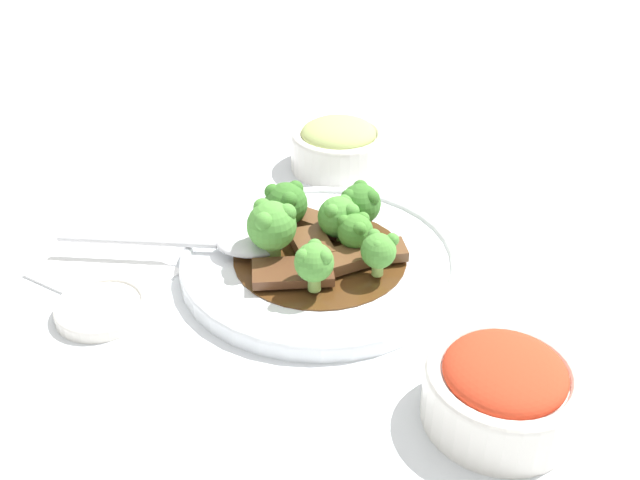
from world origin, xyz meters
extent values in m
plane|color=silver|center=(0.00, 0.00, 0.00)|extent=(4.00, 4.00, 0.00)
cylinder|color=white|center=(0.00, 0.00, 0.01)|extent=(0.27, 0.27, 0.01)
torus|color=white|center=(0.00, 0.00, 0.01)|extent=(0.27, 0.27, 0.01)
cylinder|color=#4C2D14|center=(0.00, 0.00, 0.01)|extent=(0.17, 0.17, 0.00)
cube|color=brown|center=(-0.01, 0.00, 0.03)|extent=(0.06, 0.06, 0.01)
cube|color=brown|center=(-0.03, 0.04, 0.02)|extent=(0.06, 0.03, 0.01)
cube|color=brown|center=(0.05, 0.03, 0.02)|extent=(0.06, 0.05, 0.01)
cube|color=#56331E|center=(0.00, -0.05, 0.02)|extent=(0.08, 0.08, 0.01)
cube|color=brown|center=(0.02, -0.01, 0.02)|extent=(0.06, 0.07, 0.01)
cylinder|color=#8EB756|center=(0.00, 0.03, 0.02)|extent=(0.01, 0.01, 0.01)
sphere|color=#4C8E38|center=(0.00, 0.03, 0.04)|extent=(0.04, 0.04, 0.04)
sphere|color=#4C8E38|center=(0.01, 0.03, 0.05)|extent=(0.02, 0.02, 0.02)
sphere|color=#4C8E38|center=(0.00, 0.04, 0.05)|extent=(0.02, 0.02, 0.02)
sphere|color=#4C8E38|center=(0.00, 0.02, 0.05)|extent=(0.02, 0.02, 0.02)
cylinder|color=#7FA84C|center=(-0.03, -0.03, 0.03)|extent=(0.02, 0.02, 0.02)
sphere|color=#4C8E38|center=(-0.03, -0.03, 0.05)|extent=(0.05, 0.05, 0.05)
sphere|color=#4C8E38|center=(-0.02, -0.02, 0.07)|extent=(0.02, 0.02, 0.02)
sphere|color=#4C8E38|center=(-0.05, -0.02, 0.07)|extent=(0.02, 0.02, 0.02)
sphere|color=#4C8E38|center=(-0.03, -0.04, 0.07)|extent=(0.02, 0.02, 0.02)
cylinder|color=#8EB756|center=(-0.06, 0.02, 0.02)|extent=(0.01, 0.01, 0.01)
sphere|color=#387028|center=(-0.06, 0.02, 0.04)|extent=(0.04, 0.04, 0.04)
sphere|color=#387028|center=(-0.05, 0.04, 0.06)|extent=(0.02, 0.02, 0.02)
sphere|color=#387028|center=(-0.07, 0.02, 0.06)|extent=(0.02, 0.02, 0.02)
sphere|color=#387028|center=(-0.05, 0.02, 0.06)|extent=(0.02, 0.02, 0.02)
cylinder|color=#8EB756|center=(0.01, 0.06, 0.02)|extent=(0.01, 0.01, 0.01)
sphere|color=#387028|center=(0.01, 0.06, 0.05)|extent=(0.04, 0.04, 0.04)
sphere|color=#387028|center=(0.00, 0.07, 0.06)|extent=(0.02, 0.02, 0.02)
sphere|color=#387028|center=(0.00, 0.05, 0.06)|extent=(0.02, 0.02, 0.02)
sphere|color=#387028|center=(0.02, 0.06, 0.06)|extent=(0.02, 0.02, 0.02)
cylinder|color=#8EB756|center=(0.06, 0.00, 0.03)|extent=(0.01, 0.01, 0.01)
sphere|color=#4C8E38|center=(0.06, 0.00, 0.05)|extent=(0.03, 0.03, 0.03)
sphere|color=#4C8E38|center=(0.05, 0.01, 0.05)|extent=(0.01, 0.01, 0.01)
sphere|color=#4C8E38|center=(0.07, -0.01, 0.05)|extent=(0.01, 0.01, 0.01)
sphere|color=#4C8E38|center=(0.07, 0.01, 0.05)|extent=(0.01, 0.01, 0.01)
cylinder|color=#8EB756|center=(0.03, 0.02, 0.02)|extent=(0.01, 0.01, 0.01)
sphere|color=#427F2D|center=(0.03, 0.02, 0.04)|extent=(0.03, 0.03, 0.03)
sphere|color=#427F2D|center=(0.02, 0.02, 0.05)|extent=(0.01, 0.01, 0.01)
sphere|color=#427F2D|center=(0.03, 0.02, 0.05)|extent=(0.01, 0.01, 0.01)
sphere|color=#427F2D|center=(0.03, 0.03, 0.05)|extent=(0.01, 0.01, 0.01)
cylinder|color=#7FA84C|center=(0.03, -0.05, 0.03)|extent=(0.01, 0.01, 0.02)
sphere|color=#4C8E38|center=(0.03, -0.05, 0.05)|extent=(0.04, 0.04, 0.04)
sphere|color=#4C8E38|center=(0.02, -0.06, 0.06)|extent=(0.01, 0.01, 0.01)
sphere|color=#4C8E38|center=(0.04, -0.05, 0.06)|extent=(0.01, 0.01, 0.01)
sphere|color=#4C8E38|center=(0.02, -0.04, 0.06)|extent=(0.01, 0.01, 0.01)
ellipsoid|color=silver|center=(-0.06, -0.03, 0.03)|extent=(0.08, 0.07, 0.01)
cylinder|color=silver|center=(-0.16, -0.09, 0.02)|extent=(0.14, 0.08, 0.01)
cylinder|color=white|center=(0.22, -0.09, 0.00)|extent=(0.06, 0.06, 0.01)
cylinder|color=white|center=(0.22, -0.09, 0.02)|extent=(0.12, 0.12, 0.04)
torus|color=white|center=(0.22, -0.09, 0.04)|extent=(0.12, 0.12, 0.01)
ellipsoid|color=red|center=(0.22, -0.09, 0.05)|extent=(0.09, 0.09, 0.03)
cylinder|color=white|center=(-0.10, 0.19, 0.00)|extent=(0.06, 0.06, 0.01)
cylinder|color=white|center=(-0.10, 0.19, 0.02)|extent=(0.11, 0.11, 0.04)
torus|color=white|center=(-0.10, 0.19, 0.04)|extent=(0.11, 0.11, 0.01)
ellipsoid|color=#A3B266|center=(-0.10, 0.19, 0.04)|extent=(0.09, 0.09, 0.03)
cylinder|color=white|center=(-0.13, -0.17, 0.01)|extent=(0.08, 0.08, 0.01)
torus|color=white|center=(-0.13, -0.17, 0.01)|extent=(0.08, 0.08, 0.01)
cube|color=white|center=(-0.17, -0.12, 0.00)|extent=(0.13, 0.09, 0.01)
camera|label=1|loc=(0.33, -0.50, 0.43)|focal=42.00mm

